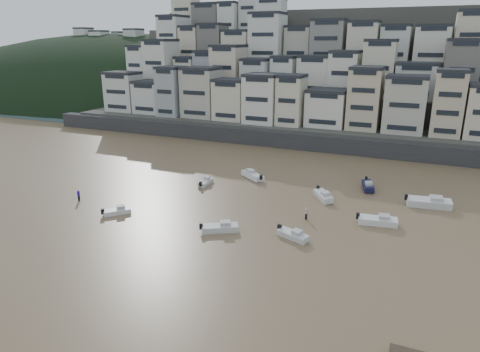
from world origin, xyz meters
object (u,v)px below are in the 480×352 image
at_px(boat_i, 368,185).
at_px(boat_g, 429,201).
at_px(boat_f, 206,181).
at_px(boat_a, 220,227).
at_px(person_blue, 79,195).
at_px(boat_j, 117,210).
at_px(person_pink, 306,213).
at_px(boat_d, 378,219).
at_px(boat_h, 253,174).
at_px(boat_e, 323,195).
at_px(boat_b, 293,234).

distance_m(boat_i, boat_g, 10.24).
relative_size(boat_f, boat_a, 0.83).
bearing_deg(boat_i, person_blue, -74.66).
relative_size(boat_j, person_pink, 2.32).
bearing_deg(boat_j, boat_d, -29.25).
relative_size(boat_i, boat_g, 0.77).
distance_m(boat_j, boat_d, 35.38).
xyz_separation_m(boat_j, person_blue, (-8.71, 1.94, 0.32)).
xyz_separation_m(boat_f, boat_h, (6.00, 6.16, 0.19)).
xyz_separation_m(boat_e, boat_b, (-0.32, -14.85, -0.10)).
bearing_deg(boat_a, person_pink, 11.88).
relative_size(boat_f, person_blue, 2.41).
height_order(boat_f, boat_j, boat_f).
bearing_deg(boat_e, boat_d, 19.85).
bearing_deg(boat_a, boat_b, -19.69).
height_order(boat_i, boat_b, boat_i).
xyz_separation_m(boat_d, boat_b, (-9.00, -8.43, -0.13)).
distance_m(boat_e, person_blue, 37.01).
distance_m(boat_j, boat_b, 24.81).
height_order(person_blue, person_pink, same).
bearing_deg(boat_f, boat_e, -90.57).
relative_size(boat_i, boat_b, 1.15).
height_order(boat_d, person_pink, person_pink).
distance_m(boat_f, boat_h, 8.60).
bearing_deg(boat_j, boat_g, -20.09).
bearing_deg(boat_g, boat_e, -176.60).
distance_m(boat_i, boat_j, 39.32).
relative_size(boat_i, boat_h, 0.92).
relative_size(boat_j, boat_d, 0.75).
bearing_deg(person_pink, boat_i, 69.44).
distance_m(boat_g, boat_b, 23.32).
height_order(boat_d, person_blue, person_blue).
height_order(boat_a, boat_g, boat_g).
distance_m(boat_j, person_blue, 8.93).
bearing_deg(person_pink, boat_h, 134.44).
bearing_deg(boat_d, boat_i, 94.17).
distance_m(boat_a, boat_h, 22.15).
relative_size(boat_i, boat_a, 1.02).
xyz_separation_m(boat_f, boat_j, (-5.34, -16.19, -0.02)).
bearing_deg(person_blue, boat_f, 45.42).
bearing_deg(boat_h, boat_b, 159.51).
height_order(boat_f, person_pink, person_pink).
height_order(boat_h, boat_b, boat_h).
bearing_deg(person_blue, boat_j, -12.59).
bearing_deg(boat_e, boat_b, -34.88).
bearing_deg(boat_f, boat_a, -150.05).
bearing_deg(boat_g, boat_i, 145.63).
bearing_deg(boat_b, boat_f, 165.77).
bearing_deg(boat_e, person_blue, -99.29).
xyz_separation_m(boat_i, boat_j, (-30.57, -24.73, -0.15)).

